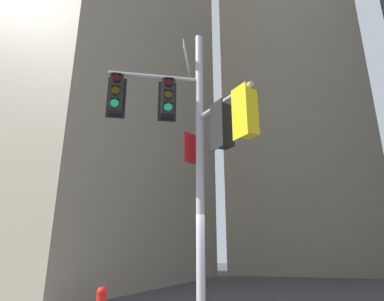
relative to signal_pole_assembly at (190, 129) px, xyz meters
name	(u,v)px	position (x,y,z in m)	size (l,w,h in m)	color
building_tower_left	(77,6)	(-14.05, 10.27, 16.75)	(17.94, 17.94, 42.49)	tan
building_mid_block	(287,36)	(1.67, 26.54, 21.11)	(12.49, 12.49, 51.21)	tan
signal_pole_assembly	(190,129)	(0.00, 0.00, 0.00)	(3.86, 2.09, 7.48)	#B2B2B5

